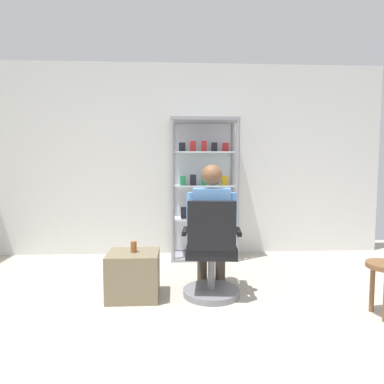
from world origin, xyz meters
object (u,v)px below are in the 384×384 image
office_chair (212,258)px  storage_crate (134,275)px  display_cabinet_main (204,188)px  seated_shopkeeper (212,222)px  tea_glass (134,247)px

office_chair → storage_crate: size_ratio=1.97×
storage_crate → display_cabinet_main: bearing=60.3°
office_chair → seated_shopkeeper: (0.02, 0.16, 0.32)m
storage_crate → tea_glass: bearing=19.6°
display_cabinet_main → seated_shopkeeper: size_ratio=1.47×
seated_shopkeeper → office_chair: bearing=-96.1°
display_cabinet_main → storage_crate: (-0.80, -1.41, -0.74)m
office_chair → tea_glass: 0.76m
display_cabinet_main → office_chair: bearing=-91.9°
display_cabinet_main → storage_crate: 1.78m
display_cabinet_main → storage_crate: bearing=-119.7°
seated_shopkeeper → tea_glass: size_ratio=12.01×
tea_glass → storage_crate: bearing=-160.4°
office_chair → display_cabinet_main: bearing=88.1°
seated_shopkeeper → storage_crate: 0.92m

